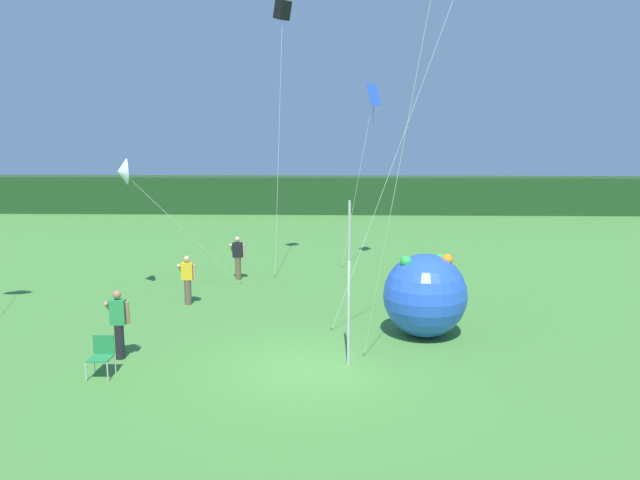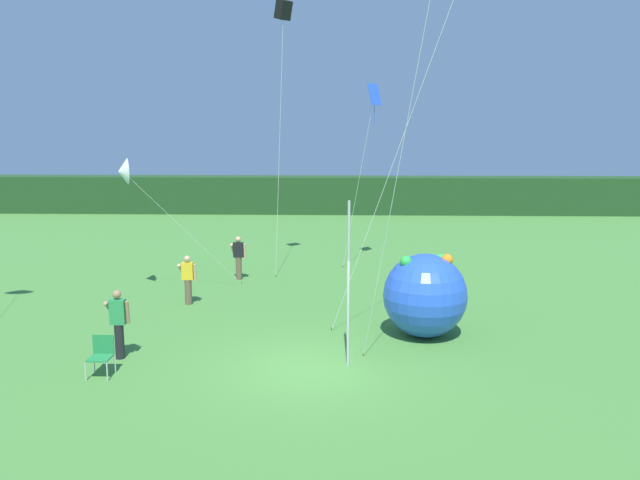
% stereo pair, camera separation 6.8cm
% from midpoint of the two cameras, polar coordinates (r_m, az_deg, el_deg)
% --- Properties ---
extents(ground_plane, '(120.00, 120.00, 0.00)m').
position_cam_midpoint_polar(ground_plane, '(14.68, -1.00, -11.65)').
color(ground_plane, '#478438').
extents(distant_treeline, '(80.00, 2.40, 2.44)m').
position_cam_midpoint_polar(distant_treeline, '(41.71, 0.80, 4.17)').
color(distant_treeline, '#1E421E').
rests_on(distant_treeline, ground).
extents(banner_flag, '(0.06, 1.03, 3.88)m').
position_cam_midpoint_polar(banner_flag, '(14.57, 2.52, -4.15)').
color(banner_flag, '#B7B7BC').
rests_on(banner_flag, ground).
extents(person_near_banner, '(0.55, 0.48, 1.69)m').
position_cam_midpoint_polar(person_near_banner, '(15.71, -18.13, -7.21)').
color(person_near_banner, black).
rests_on(person_near_banner, ground).
extents(person_mid_field, '(0.55, 0.48, 1.61)m').
position_cam_midpoint_polar(person_mid_field, '(23.02, -7.64, -1.54)').
color(person_mid_field, brown).
rests_on(person_mid_field, ground).
extents(person_far_left, '(0.55, 0.48, 1.67)m').
position_cam_midpoint_polar(person_far_left, '(19.32, 8.89, -3.69)').
color(person_far_left, '#2D334C').
rests_on(person_far_left, ground).
extents(person_far_right, '(0.55, 0.48, 1.57)m').
position_cam_midpoint_polar(person_far_right, '(20.00, -12.17, -3.49)').
color(person_far_right, brown).
rests_on(person_far_right, ground).
extents(inflatable_balloon, '(2.23, 2.23, 2.24)m').
position_cam_midpoint_polar(inflatable_balloon, '(16.75, 9.51, -5.01)').
color(inflatable_balloon, blue).
rests_on(inflatable_balloon, ground).
extents(folding_chair, '(0.51, 0.51, 0.89)m').
position_cam_midpoint_polar(folding_chair, '(14.93, -19.53, -9.78)').
color(folding_chair, '#BCBCC1').
rests_on(folding_chair, ground).
extents(kite_white_delta_0, '(3.85, 2.11, 4.56)m').
position_cam_midpoint_polar(kite_white_delta_0, '(21.19, -17.77, 5.98)').
color(kite_white_delta_0, brown).
rests_on(kite_white_delta_0, ground).
extents(kite_black_box_2, '(0.75, 1.63, 10.21)m').
position_cam_midpoint_polar(kite_black_box_2, '(24.37, -3.56, 20.22)').
color(kite_black_box_2, brown).
rests_on(kite_black_box_2, ground).
extents(kite_blue_diamond_4, '(1.49, 0.63, 7.23)m').
position_cam_midpoint_polar(kite_blue_diamond_4, '(24.65, 4.73, 12.36)').
color(kite_blue_diamond_4, brown).
rests_on(kite_blue_diamond_4, ground).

